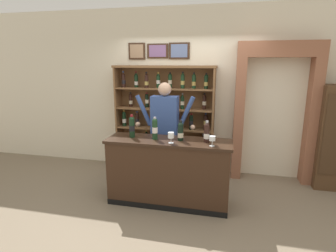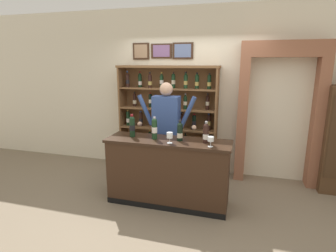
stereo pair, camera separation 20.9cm
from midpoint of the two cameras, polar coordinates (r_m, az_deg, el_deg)
ground_plane at (r=4.20m, az=2.67°, el=-15.99°), size 14.00×14.00×0.02m
back_wall at (r=5.11m, az=6.64°, el=7.21°), size 12.00×0.19×3.01m
wine_shelf at (r=5.05m, az=1.19°, el=2.00°), size 1.86×0.35×1.98m
archway_doorway at (r=4.99m, az=23.51°, el=3.95°), size 1.34×0.45×2.37m
tasting_counter at (r=4.00m, az=1.53°, el=-9.65°), size 1.79×0.53×0.97m
shopkeeper at (r=4.38m, az=1.00°, el=0.61°), size 1.00×0.22×1.73m
tasting_bottle_bianco at (r=3.98m, az=-6.07°, el=0.01°), size 0.08×0.08×0.34m
tasting_bottle_chianti at (r=3.84m, az=-1.31°, el=-0.45°), size 0.08×0.08×0.32m
tasting_bottle_vin_santo at (r=3.77m, az=4.11°, el=-1.20°), size 0.08×0.08×0.29m
tasting_bottle_prosecco at (r=3.72m, az=9.60°, el=-1.46°), size 0.08×0.08×0.30m
wine_glass_center at (r=3.65m, az=2.00°, el=-2.04°), size 0.08×0.08×0.15m
wine_glass_left at (r=3.56m, az=10.67°, el=-2.81°), size 0.08×0.08×0.14m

